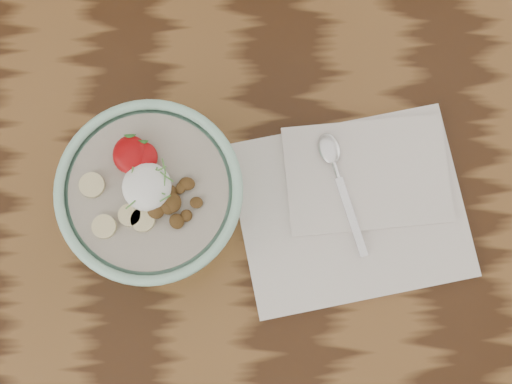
% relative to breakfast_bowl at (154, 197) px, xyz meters
% --- Properties ---
extents(table, '(1.60, 0.90, 0.75)m').
position_rel_breakfast_bowl_xyz_m(table, '(-0.05, -0.11, -0.16)').
color(table, '#331C0C').
rests_on(table, ground).
extents(breakfast_bowl, '(0.21, 0.21, 0.14)m').
position_rel_breakfast_bowl_xyz_m(breakfast_bowl, '(0.00, 0.00, 0.00)').
color(breakfast_bowl, '#A0D7BD').
rests_on(breakfast_bowl, table).
extents(napkin, '(0.31, 0.27, 0.02)m').
position_rel_breakfast_bowl_xyz_m(napkin, '(0.24, -0.00, -0.06)').
color(napkin, silver).
rests_on(napkin, table).
extents(spoon, '(0.06, 0.16, 0.01)m').
position_rel_breakfast_bowl_xyz_m(spoon, '(0.22, 0.04, -0.05)').
color(spoon, silver).
rests_on(spoon, napkin).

